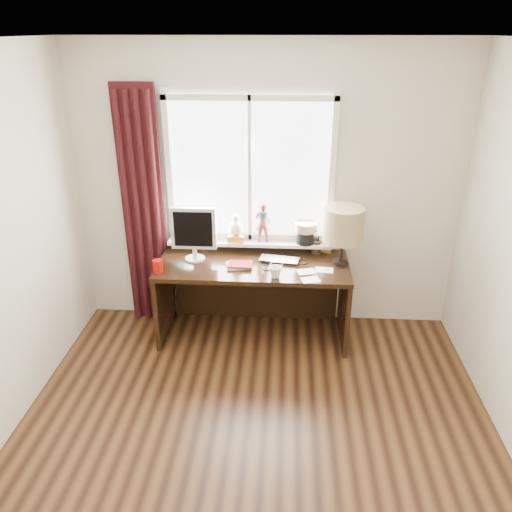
# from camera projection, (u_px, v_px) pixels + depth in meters

# --- Properties ---
(floor) EXTENTS (3.50, 4.00, 0.00)m
(floor) POSITION_uv_depth(u_px,v_px,m) (251.00, 475.00, 3.25)
(floor) COLOR #573319
(floor) RESTS_ON ground
(ceiling) EXTENTS (3.50, 4.00, 0.00)m
(ceiling) POSITION_uv_depth(u_px,v_px,m) (249.00, 42.00, 2.17)
(ceiling) COLOR white
(ceiling) RESTS_ON wall_back
(wall_back) EXTENTS (3.50, 0.00, 2.60)m
(wall_back) POSITION_uv_depth(u_px,v_px,m) (267.00, 192.00, 4.52)
(wall_back) COLOR beige
(wall_back) RESTS_ON ground
(laptop) EXTENTS (0.39, 0.29, 0.03)m
(laptop) POSITION_uv_depth(u_px,v_px,m) (280.00, 260.00, 4.46)
(laptop) COLOR silver
(laptop) RESTS_ON desk
(mug) EXTENTS (0.13, 0.13, 0.10)m
(mug) POSITION_uv_depth(u_px,v_px,m) (275.00, 272.00, 4.16)
(mug) COLOR white
(mug) RESTS_ON desk
(red_cup) EXTENTS (0.08, 0.08, 0.11)m
(red_cup) POSITION_uv_depth(u_px,v_px,m) (158.00, 266.00, 4.25)
(red_cup) COLOR #A80B04
(red_cup) RESTS_ON desk
(window) EXTENTS (1.52, 0.21, 1.40)m
(window) POSITION_uv_depth(u_px,v_px,m) (252.00, 192.00, 4.48)
(window) COLOR white
(window) RESTS_ON ground
(curtain) EXTENTS (0.38, 0.09, 2.25)m
(curtain) POSITION_uv_depth(u_px,v_px,m) (143.00, 212.00, 4.58)
(curtain) COLOR black
(curtain) RESTS_ON floor
(desk) EXTENTS (1.70, 0.70, 0.75)m
(desk) POSITION_uv_depth(u_px,v_px,m) (254.00, 283.00, 4.61)
(desk) COLOR black
(desk) RESTS_ON floor
(monitor) EXTENTS (0.40, 0.18, 0.49)m
(monitor) POSITION_uv_depth(u_px,v_px,m) (194.00, 231.00, 4.39)
(monitor) COLOR beige
(monitor) RESTS_ON desk
(notebook_stack) EXTENTS (0.24, 0.19, 0.03)m
(notebook_stack) POSITION_uv_depth(u_px,v_px,m) (239.00, 265.00, 4.36)
(notebook_stack) COLOR beige
(notebook_stack) RESTS_ON desk
(brush_holder) EXTENTS (0.09, 0.09, 0.25)m
(brush_holder) POSITION_uv_depth(u_px,v_px,m) (316.00, 247.00, 4.60)
(brush_holder) COLOR black
(brush_holder) RESTS_ON desk
(icon_frame) EXTENTS (0.10, 0.04, 0.13)m
(icon_frame) POSITION_uv_depth(u_px,v_px,m) (326.00, 246.00, 4.61)
(icon_frame) COLOR gold
(icon_frame) RESTS_ON desk
(table_lamp) EXTENTS (0.35, 0.35, 0.52)m
(table_lamp) POSITION_uv_depth(u_px,v_px,m) (343.00, 225.00, 4.27)
(table_lamp) COLOR black
(table_lamp) RESTS_ON desk
(loose_papers) EXTENTS (0.33, 0.32, 0.00)m
(loose_papers) POSITION_uv_depth(u_px,v_px,m) (314.00, 274.00, 4.24)
(loose_papers) COLOR white
(loose_papers) RESTS_ON desk
(desk_cables) EXTENTS (0.44, 0.44, 0.01)m
(desk_cables) POSITION_uv_depth(u_px,v_px,m) (281.00, 262.00, 4.44)
(desk_cables) COLOR black
(desk_cables) RESTS_ON desk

